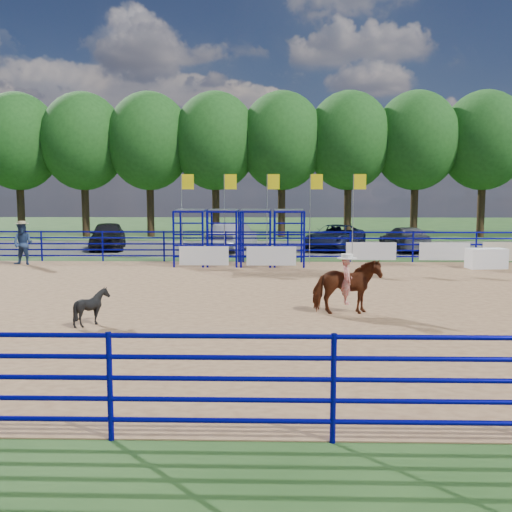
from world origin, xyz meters
name	(u,v)px	position (x,y,z in m)	size (l,w,h in m)	color
ground	(297,301)	(0.00, 0.00, 0.00)	(120.00, 120.00, 0.00)	#2F5421
arena_dirt	(297,301)	(0.00, 0.00, 0.01)	(30.00, 20.00, 0.02)	#A57B52
gravel_strip	(284,248)	(0.00, 17.00, 0.01)	(40.00, 10.00, 0.01)	gray
announcer_table	(486,258)	(8.69, 7.82, 0.46)	(1.65, 0.77, 0.88)	white
horse_and_rider	(347,284)	(1.25, -1.87, 0.86)	(1.86, 0.95, 2.30)	#5B2712
calf	(92,307)	(-5.34, -3.35, 0.48)	(0.75, 0.84, 0.93)	black
spectator_cowboy	(23,243)	(-12.27, 8.54, 1.02)	(1.01, 0.82, 2.00)	navy
car_a	(108,236)	(-10.44, 15.94, 0.83)	(1.93, 4.79, 1.63)	black
car_b	(233,237)	(-3.03, 15.42, 0.80)	(1.67, 4.80, 1.58)	gray
car_c	(335,237)	(2.96, 15.99, 0.74)	(2.43, 5.27, 1.46)	#151A35
car_d	(405,239)	(6.89, 15.52, 0.70)	(1.93, 4.74, 1.38)	#5F5F62
perimeter_fence	(298,277)	(0.00, 0.00, 0.75)	(30.10, 20.10, 1.50)	#070696
chute_assembly	(247,238)	(-1.90, 8.84, 1.26)	(19.32, 2.41, 4.20)	#070696
treeline	(282,136)	(0.00, 26.00, 7.53)	(56.40, 6.40, 11.24)	#3F2B19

